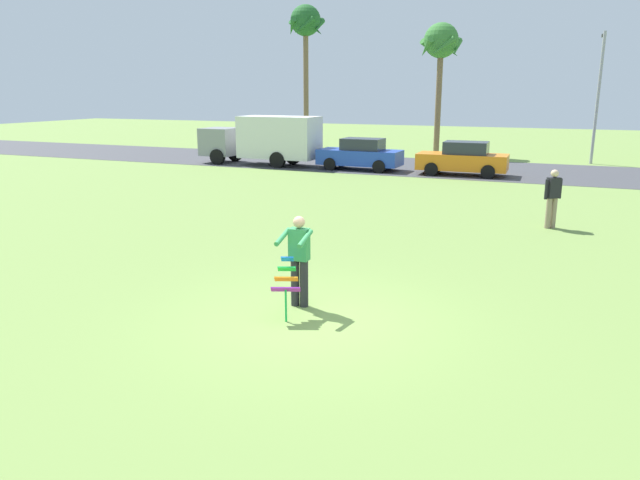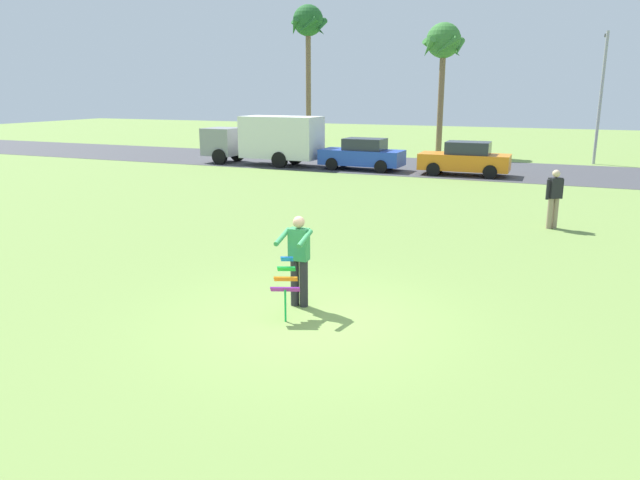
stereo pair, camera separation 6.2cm
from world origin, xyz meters
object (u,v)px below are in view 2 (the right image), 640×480
Objects in this scene: person_kite_flyer at (299,258)px; palm_tree_left_near at (308,27)px; kite_held at (286,280)px; parked_car_orange at (465,159)px; streetlight_pole at (601,90)px; parked_car_blue at (362,155)px; person_walker_near at (554,197)px; parked_truck_grey_van at (268,139)px; palm_tree_right_near at (443,46)px.

palm_tree_left_near is at bearing 113.62° from person_kite_flyer.
kite_held is 34.36m from palm_tree_left_near.
parked_car_orange reaches higher than kite_held.
kite_held is at bearing -101.42° from streetlight_pole.
streetlight_pole is at bearing 52.39° from parked_car_orange.
parked_car_blue is at bearing -179.99° from parked_car_orange.
person_kite_flyer is at bearing -114.93° from person_walker_near.
palm_tree_left_near is 1.38× the size of streetlight_pole.
parked_truck_grey_van reaches higher than kite_held.
palm_tree_left_near reaches higher than parked_car_blue.
parked_car_blue is (-5.37, 19.30, -0.18)m from person_kite_flyer.
person_kite_flyer is 29.10m from palm_tree_right_near.
person_walker_near reaches higher than parked_car_blue.
kite_held is 22.70m from parked_truck_grey_van.
palm_tree_left_near is at bearing 169.47° from palm_tree_right_near.
parked_truck_grey_van is at bearing 119.18° from person_kite_flyer.
kite_held is at bearing -66.74° from palm_tree_left_near.
person_kite_flyer is 33.72m from palm_tree_left_near.
person_kite_flyer is at bearing -60.82° from parked_truck_grey_van.
palm_tree_left_near is (-13.20, 30.17, 7.22)m from person_kite_flyer.
parked_car_blue is (-5.42, 19.94, 0.07)m from kite_held.
streetlight_pole is at bearing 34.51° from parked_car_blue.
palm_tree_left_near reaches higher than parked_car_orange.
parked_car_orange is 10.05m from streetlight_pole.
palm_tree_left_near is (-13.24, 30.81, 7.47)m from kite_held.
parked_car_blue is 14.11m from person_walker_near.
parked_car_orange is at bearing 112.49° from person_walker_near.
parked_truck_grey_van is 10.58m from parked_car_orange.
person_kite_flyer is at bearing -74.44° from parked_car_blue.
parked_car_orange is at bearing -70.69° from palm_tree_right_near.
person_walker_near is at bearing 66.80° from kite_held.
parked_car_blue is at bearing -0.01° from parked_truck_grey_van.
person_kite_flyer is 22.11m from parked_truck_grey_van.
parked_truck_grey_van is 1.60× the size of parked_car_blue.
streetlight_pole is at bearing -9.54° from palm_tree_right_near.
palm_tree_right_near is at bearing -10.53° from palm_tree_left_near.
palm_tree_right_near is (-3.43, 28.99, 5.87)m from kite_held.
person_walker_near is at bearing -50.93° from palm_tree_left_near.
kite_held is 0.15× the size of streetlight_pole.
parked_truck_grey_van is (-10.78, 19.30, 0.46)m from person_kite_flyer.
palm_tree_left_near is at bearing 125.73° from parked_car_blue.
parked_car_blue is 0.44× the size of palm_tree_left_near.
parked_car_blue is 13.70m from streetlight_pole.
person_kite_flyer is at bearing 94.11° from kite_held.
kite_held is 0.62× the size of person_walker_near.
palm_tree_left_near is at bearing 129.07° from person_walker_near.
palm_tree_left_near is at bearing 102.55° from parked_truck_grey_van.
palm_tree_right_near is 4.60× the size of person_walker_near.
parked_truck_grey_van is 18.20m from person_walker_near.
palm_tree_right_near reaches higher than parked_car_blue.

